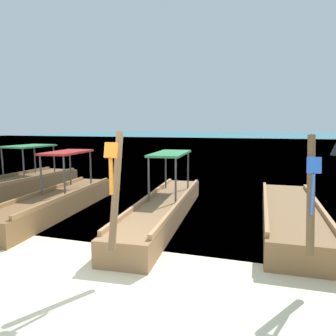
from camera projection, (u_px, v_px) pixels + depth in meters
ground at (101, 284)px, 5.04m from camera, size 120.00×120.00×0.00m
sea_water at (256, 138)px, 63.23m from camera, size 120.00×120.00×0.00m
longtail_boat_green_ribbon at (17, 185)px, 11.60m from camera, size 1.55×6.00×2.51m
longtail_boat_pink_ribbon at (56, 202)px, 9.01m from camera, size 1.49×5.92×2.38m
longtail_boat_orange_ribbon at (164, 208)px, 8.44m from camera, size 1.49×6.69×2.39m
longtail_boat_blue_ribbon at (291, 216)px, 7.83m from camera, size 1.42×5.98×2.35m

